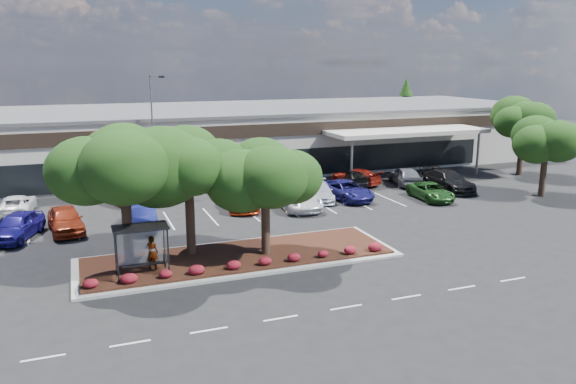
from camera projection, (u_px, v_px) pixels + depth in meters
name	position (u px, v px, depth m)	size (l,w,h in m)	color
ground	(298.00, 279.00, 29.07)	(160.00, 160.00, 0.00)	black
retail_store	(180.00, 138.00, 59.28)	(80.40, 25.20, 6.25)	beige
landscape_island	(239.00, 257.00, 32.00)	(18.00, 6.00, 0.26)	#A4A49F
lane_markings	(240.00, 226.00, 38.52)	(33.12, 20.06, 0.01)	silver
shrub_row	(250.00, 262.00, 30.00)	(17.00, 0.80, 0.50)	maroon
bus_shelter	(140.00, 236.00, 28.65)	(2.75, 1.55, 2.59)	black
island_tree_west	(125.00, 194.00, 29.47)	(7.20, 7.20, 7.89)	#13360D
island_tree_mid	(189.00, 191.00, 31.37)	(6.60, 6.60, 7.32)	#13360D
island_tree_east	(265.00, 198.00, 31.48)	(5.80, 5.80, 6.50)	#13360D
tree_east_near	(545.00, 158.00, 46.41)	(5.60, 5.60, 6.51)	#13360D
tree_east_far	(522.00, 137.00, 55.30)	(6.40, 6.40, 7.62)	#13360D
conifer_north_east	(405.00, 109.00, 79.88)	(3.96, 3.96, 9.00)	#13360D
person_waiting	(152.00, 253.00, 29.54)	(0.67, 0.44, 1.83)	#594C47
light_pole	(155.00, 141.00, 47.73)	(1.42, 0.72, 10.01)	#A4A49F
car_0	(17.00, 226.00, 35.51)	(2.02, 5.01, 1.71)	navy
car_1	(65.00, 220.00, 36.94)	(2.02, 5.03, 1.71)	maroon
car_2	(144.00, 217.00, 37.94)	(1.62, 4.66, 1.53)	navy
car_3	(241.00, 198.00, 43.13)	(2.29, 5.64, 1.64)	#A1280B
car_4	(297.00, 198.00, 43.08)	(2.75, 5.96, 1.66)	white
car_5	(319.00, 192.00, 45.57)	(2.00, 4.93, 1.43)	silver
car_6	(346.00, 190.00, 45.84)	(2.56, 5.54, 1.54)	navy
car_7	(431.00, 191.00, 45.78)	(2.26, 4.89, 1.36)	#22511D
car_8	(448.00, 181.00, 49.06)	(2.42, 5.94, 1.72)	black
car_9	(17.00, 205.00, 41.51)	(2.31, 5.01, 1.39)	white
car_10	(145.00, 186.00, 47.50)	(1.67, 4.78, 1.58)	brown
car_11	(121.00, 193.00, 44.69)	(1.72, 4.94, 1.63)	brown
car_12	(215.00, 181.00, 49.42)	(1.78, 4.43, 1.51)	#732802
car_14	(278.00, 177.00, 51.46)	(1.97, 4.85, 1.41)	#185225
car_15	(355.00, 177.00, 51.53)	(2.03, 5.00, 1.45)	maroon
car_16	(354.00, 178.00, 51.24)	(1.91, 4.69, 1.36)	black
car_17	(405.00, 176.00, 51.26)	(2.02, 5.02, 1.71)	slate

